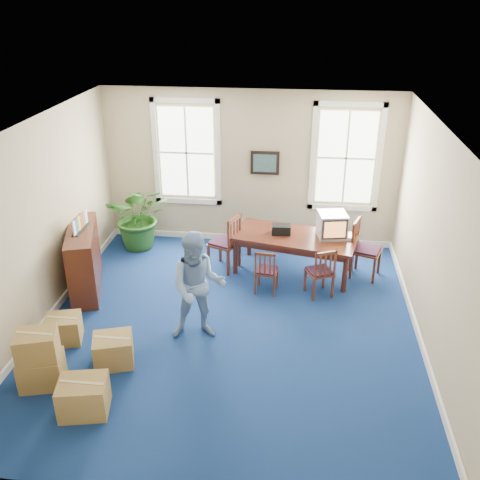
# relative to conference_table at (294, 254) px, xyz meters

# --- Properties ---
(floor) EXTENTS (6.50, 6.50, 0.00)m
(floor) POSITION_rel_conference_table_xyz_m (-0.97, -1.92, -0.39)
(floor) COLOR navy
(floor) RESTS_ON ground
(ceiling) EXTENTS (6.50, 6.50, 0.00)m
(ceiling) POSITION_rel_conference_table_xyz_m (-0.97, -1.92, 2.81)
(ceiling) COLOR white
(ceiling) RESTS_ON ground
(wall_back) EXTENTS (6.50, 0.00, 6.50)m
(wall_back) POSITION_rel_conference_table_xyz_m (-0.97, 1.33, 1.21)
(wall_back) COLOR tan
(wall_back) RESTS_ON ground
(wall_front) EXTENTS (6.50, 0.00, 6.50)m
(wall_front) POSITION_rel_conference_table_xyz_m (-0.97, -5.17, 1.21)
(wall_front) COLOR tan
(wall_front) RESTS_ON ground
(wall_left) EXTENTS (0.00, 6.50, 6.50)m
(wall_left) POSITION_rel_conference_table_xyz_m (-3.97, -1.92, 1.21)
(wall_left) COLOR tan
(wall_left) RESTS_ON ground
(wall_right) EXTENTS (0.00, 6.50, 6.50)m
(wall_right) POSITION_rel_conference_table_xyz_m (2.03, -1.92, 1.21)
(wall_right) COLOR tan
(wall_right) RESTS_ON ground
(baseboard_back) EXTENTS (6.00, 0.04, 0.12)m
(baseboard_back) POSITION_rel_conference_table_xyz_m (-0.97, 1.30, -0.33)
(baseboard_back) COLOR white
(baseboard_back) RESTS_ON ground
(baseboard_left) EXTENTS (0.04, 6.50, 0.12)m
(baseboard_left) POSITION_rel_conference_table_xyz_m (-3.94, -1.92, -0.33)
(baseboard_left) COLOR white
(baseboard_left) RESTS_ON ground
(baseboard_right) EXTENTS (0.04, 6.50, 0.12)m
(baseboard_right) POSITION_rel_conference_table_xyz_m (2.00, -1.92, -0.33)
(baseboard_right) COLOR white
(baseboard_right) RESTS_ON ground
(window_left) EXTENTS (1.40, 0.12, 2.20)m
(window_left) POSITION_rel_conference_table_xyz_m (-2.27, 1.31, 1.51)
(window_left) COLOR white
(window_left) RESTS_ON ground
(window_right) EXTENTS (1.40, 0.12, 2.20)m
(window_right) POSITION_rel_conference_table_xyz_m (0.93, 1.31, 1.51)
(window_right) COLOR white
(window_right) RESTS_ON ground
(wall_picture) EXTENTS (0.58, 0.06, 0.48)m
(wall_picture) POSITION_rel_conference_table_xyz_m (-0.67, 1.28, 1.36)
(wall_picture) COLOR black
(wall_picture) RESTS_ON ground
(conference_table) EXTENTS (2.43, 1.50, 0.77)m
(conference_table) POSITION_rel_conference_table_xyz_m (0.00, 0.00, 0.00)
(conference_table) COLOR #4A1F13
(conference_table) RESTS_ON ground
(crt_tv) EXTENTS (0.59, 0.63, 0.46)m
(crt_tv) POSITION_rel_conference_table_xyz_m (0.67, 0.05, 0.61)
(crt_tv) COLOR #B7B7BC
(crt_tv) RESTS_ON conference_table
(game_console) EXTENTS (0.21, 0.25, 0.06)m
(game_console) POSITION_rel_conference_table_xyz_m (0.98, 0.00, 0.41)
(game_console) COLOR white
(game_console) RESTS_ON conference_table
(equipment_bag) EXTENTS (0.36, 0.24, 0.17)m
(equipment_bag) POSITION_rel_conference_table_xyz_m (-0.26, 0.05, 0.47)
(equipment_bag) COLOR black
(equipment_bag) RESTS_ON conference_table
(chair_near_left) EXTENTS (0.43, 0.43, 0.85)m
(chair_near_left) POSITION_rel_conference_table_xyz_m (-0.46, -0.77, 0.04)
(chair_near_left) COLOR maroon
(chair_near_left) RESTS_ON ground
(chair_near_right) EXTENTS (0.55, 0.55, 0.93)m
(chair_near_right) POSITION_rel_conference_table_xyz_m (0.46, -0.77, 0.08)
(chair_near_right) COLOR maroon
(chair_near_right) RESTS_ON ground
(chair_end_left) EXTENTS (0.66, 0.66, 1.12)m
(chair_end_left) POSITION_rel_conference_table_xyz_m (-1.34, 0.00, 0.17)
(chair_end_left) COLOR maroon
(chair_end_left) RESTS_ON ground
(chair_end_right) EXTENTS (0.63, 0.63, 1.11)m
(chair_end_right) POSITION_rel_conference_table_xyz_m (1.34, 0.00, 0.17)
(chair_end_right) COLOR maroon
(chair_end_right) RESTS_ON ground
(man) EXTENTS (0.96, 0.80, 1.75)m
(man) POSITION_rel_conference_table_xyz_m (-1.40, -2.24, 0.49)
(man) COLOR #7295C4
(man) RESTS_ON ground
(credenza) EXTENTS (0.91, 1.64, 1.24)m
(credenza) POSITION_rel_conference_table_xyz_m (-3.68, -1.05, 0.23)
(credenza) COLOR #4A1F13
(credenza) RESTS_ON ground
(brochure_rack) EXTENTS (0.30, 0.65, 0.28)m
(brochure_rack) POSITION_rel_conference_table_xyz_m (-3.66, -1.05, 1.00)
(brochure_rack) COLOR #99999E
(brochure_rack) RESTS_ON credenza
(potted_plant) EXTENTS (1.39, 1.26, 1.38)m
(potted_plant) POSITION_rel_conference_table_xyz_m (-3.19, 0.74, 0.31)
(potted_plant) COLOR #215118
(potted_plant) RESTS_ON ground
(cardboard_boxes) EXTENTS (1.86, 1.86, 0.88)m
(cardboard_boxes) POSITION_rel_conference_table_xyz_m (-3.11, -3.49, 0.05)
(cardboard_boxes) COLOR #A27F44
(cardboard_boxes) RESTS_ON ground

